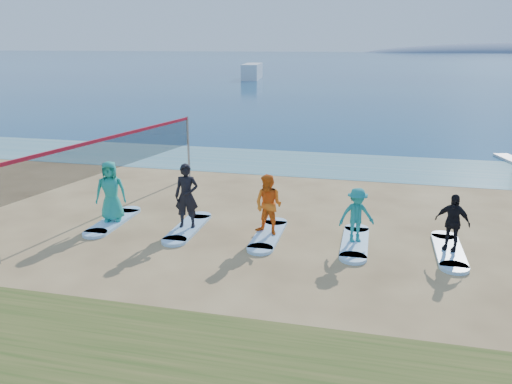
% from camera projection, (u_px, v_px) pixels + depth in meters
% --- Properties ---
extents(ground, '(600.00, 600.00, 0.00)m').
position_uv_depth(ground, '(275.00, 258.00, 12.72)').
color(ground, tan).
rests_on(ground, ground).
extents(shallow_water, '(600.00, 600.00, 0.00)m').
position_uv_depth(shallow_water, '(321.00, 164.00, 22.50)').
color(shallow_water, teal).
rests_on(shallow_water, ground).
extents(ocean, '(600.00, 600.00, 0.00)m').
position_uv_depth(ocean, '(372.00, 60.00, 161.76)').
color(ocean, navy).
rests_on(ocean, ground).
extents(volleyball_net, '(1.76, 8.93, 2.50)m').
position_uv_depth(volleyball_net, '(113.00, 153.00, 15.77)').
color(volleyball_net, gray).
rests_on(volleyball_net, ground).
extents(boat_offshore_a, '(3.45, 9.13, 2.25)m').
position_uv_depth(boat_offshore_a, '(252.00, 79.00, 75.80)').
color(boat_offshore_a, silver).
rests_on(boat_offshore_a, ground).
extents(surfboard_0, '(0.70, 2.20, 0.09)m').
position_uv_depth(surfboard_0, '(113.00, 221.00, 15.18)').
color(surfboard_0, '#A4D9FF').
rests_on(surfboard_0, ground).
extents(student_0, '(1.03, 0.85, 1.82)m').
position_uv_depth(student_0, '(111.00, 191.00, 14.91)').
color(student_0, teal).
rests_on(student_0, surfboard_0).
extents(surfboard_1, '(0.70, 2.20, 0.09)m').
position_uv_depth(surfboard_1, '(188.00, 228.00, 14.64)').
color(surfboard_1, '#A4D9FF').
rests_on(surfboard_1, ground).
extents(student_1, '(0.74, 0.54, 1.88)m').
position_uv_depth(student_1, '(187.00, 196.00, 14.36)').
color(student_1, black).
rests_on(student_1, surfboard_1).
extents(surfboard_2, '(0.70, 2.20, 0.09)m').
position_uv_depth(surfboard_2, '(268.00, 235.00, 14.10)').
color(surfboard_2, '#A4D9FF').
rests_on(surfboard_2, ground).
extents(student_2, '(0.99, 0.87, 1.71)m').
position_uv_depth(student_2, '(268.00, 205.00, 13.84)').
color(student_2, orange).
rests_on(student_2, surfboard_2).
extents(surfboard_3, '(0.70, 2.20, 0.09)m').
position_uv_depth(surfboard_3, '(355.00, 243.00, 13.56)').
color(surfboard_3, '#A4D9FF').
rests_on(surfboard_3, ground).
extents(student_3, '(1.10, 0.86, 1.49)m').
position_uv_depth(student_3, '(357.00, 215.00, 13.33)').
color(student_3, teal).
rests_on(student_3, surfboard_3).
extents(surfboard_4, '(0.70, 2.20, 0.09)m').
position_uv_depth(surfboard_4, '(449.00, 251.00, 13.02)').
color(surfboard_4, '#A4D9FF').
rests_on(surfboard_4, ground).
extents(student_4, '(0.96, 0.68, 1.51)m').
position_uv_depth(student_4, '(452.00, 222.00, 12.79)').
color(student_4, black).
rests_on(student_4, surfboard_4).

